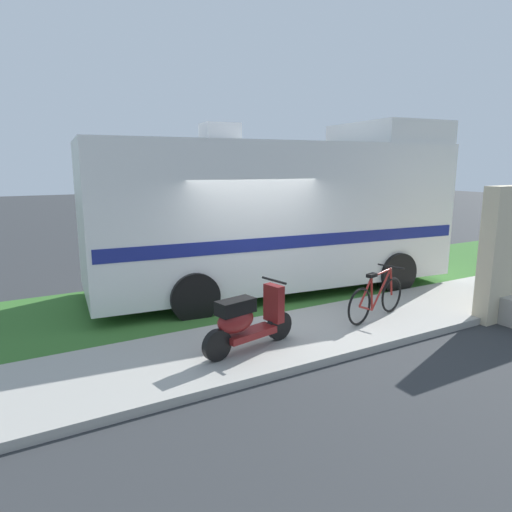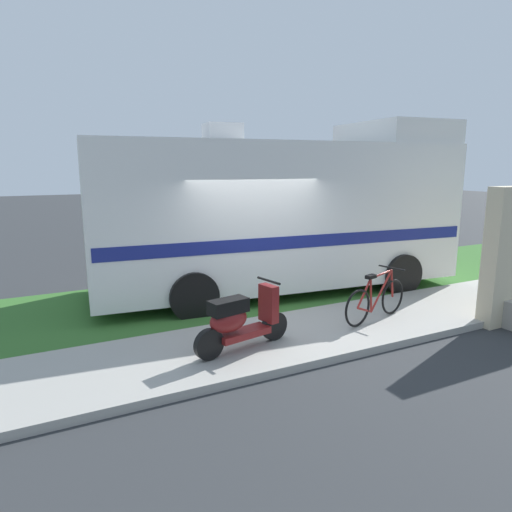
# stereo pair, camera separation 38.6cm
# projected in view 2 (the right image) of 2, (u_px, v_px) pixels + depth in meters

# --- Properties ---
(ground_plane) EXTENTS (80.00, 80.00, 0.00)m
(ground_plane) POSITION_uv_depth(u_px,v_px,m) (262.00, 318.00, 8.29)
(ground_plane) COLOR #2D3033
(sidewalk) EXTENTS (24.00, 2.00, 0.12)m
(sidewalk) POSITION_uv_depth(u_px,v_px,m) (296.00, 336.00, 7.23)
(sidewalk) COLOR #9E9B93
(sidewalk) RESTS_ON ground
(grass_strip) EXTENTS (24.00, 3.40, 0.08)m
(grass_strip) POSITION_uv_depth(u_px,v_px,m) (229.00, 295.00, 9.59)
(grass_strip) COLOR #336628
(grass_strip) RESTS_ON ground
(motorhome_rv) EXTENTS (7.97, 3.33, 3.69)m
(motorhome_rv) POSITION_uv_depth(u_px,v_px,m) (280.00, 212.00, 9.75)
(motorhome_rv) COLOR silver
(motorhome_rv) RESTS_ON ground
(scooter) EXTENTS (1.60, 0.60, 0.97)m
(scooter) POSITION_uv_depth(u_px,v_px,m) (240.00, 320.00, 6.46)
(scooter) COLOR black
(scooter) RESTS_ON ground
(bicycle) EXTENTS (1.61, 0.57, 0.87)m
(bicycle) POSITION_uv_depth(u_px,v_px,m) (376.00, 300.00, 7.75)
(bicycle) COLOR black
(bicycle) RESTS_ON ground
(pickup_truck_near) EXTENTS (5.85, 2.25, 1.86)m
(pickup_truck_near) POSITION_uv_depth(u_px,v_px,m) (265.00, 220.00, 14.78)
(pickup_truck_near) COLOR maroon
(pickup_truck_near) RESTS_ON ground
(pickup_truck_far) EXTENTS (5.62, 2.32, 1.88)m
(pickup_truck_far) POSITION_uv_depth(u_px,v_px,m) (271.00, 209.00, 18.33)
(pickup_truck_far) COLOR #1E2328
(pickup_truck_far) RESTS_ON ground
(bottle_green) EXTENTS (0.07, 0.07, 0.22)m
(bottle_green) POSITION_uv_depth(u_px,v_px,m) (495.00, 297.00, 8.88)
(bottle_green) COLOR brown
(bottle_green) RESTS_ON ground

